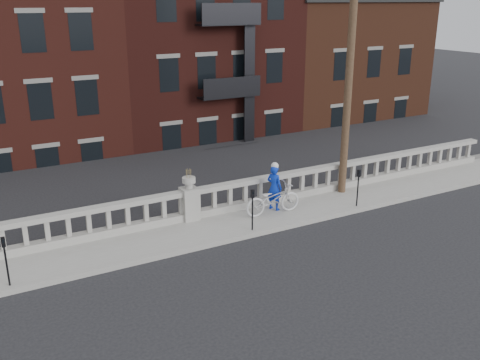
# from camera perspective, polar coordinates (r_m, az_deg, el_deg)

# --- Properties ---
(ground) EXTENTS (120.00, 120.00, 0.00)m
(ground) POSITION_cam_1_polar(r_m,az_deg,el_deg) (14.99, 0.87, -9.83)
(ground) COLOR black
(ground) RESTS_ON ground
(sidewalk) EXTENTS (32.00, 2.20, 0.15)m
(sidewalk) POSITION_cam_1_polar(r_m,az_deg,el_deg) (17.35, -4.07, -5.44)
(sidewalk) COLOR gray
(sidewalk) RESTS_ON ground
(balustrade) EXTENTS (28.00, 0.34, 1.03)m
(balustrade) POSITION_cam_1_polar(r_m,az_deg,el_deg) (17.93, -5.40, -2.69)
(balustrade) COLOR gray
(balustrade) RESTS_ON sidewalk
(planter_pedestal) EXTENTS (0.55, 0.55, 1.76)m
(planter_pedestal) POSITION_cam_1_polar(r_m,az_deg,el_deg) (17.87, -5.42, -2.12)
(planter_pedestal) COLOR gray
(planter_pedestal) RESTS_ON sidewalk
(lower_level) EXTENTS (80.00, 44.00, 20.80)m
(lower_level) POSITION_cam_1_polar(r_m,az_deg,el_deg) (35.48, -17.40, 10.55)
(lower_level) COLOR #605E59
(lower_level) RESTS_ON ground
(utility_pole) EXTENTS (1.60, 0.28, 10.00)m
(utility_pole) POSITION_cam_1_polar(r_m,az_deg,el_deg) (19.80, 11.68, 12.77)
(utility_pole) COLOR #422D1E
(utility_pole) RESTS_ON sidewalk
(parking_meter_a) EXTENTS (0.10, 0.09, 1.36)m
(parking_meter_a) POSITION_cam_1_polar(r_m,az_deg,el_deg) (14.91, -23.75, -7.41)
(parking_meter_a) COLOR black
(parking_meter_a) RESTS_ON sidewalk
(parking_meter_b) EXTENTS (0.10, 0.09, 1.36)m
(parking_meter_b) POSITION_cam_1_polar(r_m,az_deg,el_deg) (16.88, 1.33, -2.71)
(parking_meter_b) COLOR black
(parking_meter_b) RESTS_ON sidewalk
(parking_meter_c) EXTENTS (0.10, 0.09, 1.36)m
(parking_meter_c) POSITION_cam_1_polar(r_m,az_deg,el_deg) (19.30, 12.49, -0.38)
(parking_meter_c) COLOR black
(parking_meter_c) RESTS_ON sidewalk
(bicycle) EXTENTS (2.07, 0.83, 1.07)m
(bicycle) POSITION_cam_1_polar(r_m,az_deg,el_deg) (18.30, 3.52, -2.04)
(bicycle) COLOR silver
(bicycle) RESTS_ON sidewalk
(cyclist) EXTENTS (0.59, 0.69, 1.61)m
(cyclist) POSITION_cam_1_polar(r_m,az_deg,el_deg) (18.60, 3.68, -0.81)
(cyclist) COLOR #0C2CB7
(cyclist) RESTS_ON sidewalk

